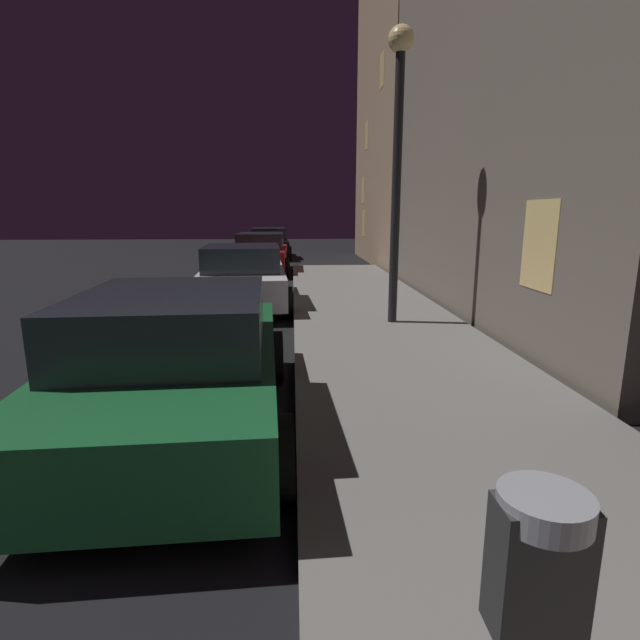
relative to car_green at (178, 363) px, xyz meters
The scene contains 7 objects.
car_green is the anchor object (origin of this frame).
car_white 6.52m from the car_green, 89.99° to the left, with size 2.27×4.29×1.43m.
car_red 13.29m from the car_green, 90.01° to the left, with size 2.05×4.37×1.43m.
car_black 19.16m from the car_green, 90.00° to the left, with size 2.20×4.63×1.43m.
street_lamp 5.88m from the car_green, 54.68° to the left, with size 0.44×0.44×5.05m.
building_mid 10.89m from the car_green, 37.41° to the left, with size 6.17×11.82×12.15m.
building_far 19.66m from the car_green, 65.28° to the left, with size 6.41×9.61×15.88m.
Camera 1 is at (3.99, -1.02, 2.15)m, focal length 27.56 mm.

